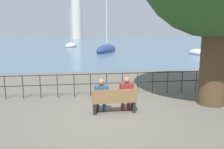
# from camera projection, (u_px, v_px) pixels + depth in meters

# --- Properties ---
(ground_plane) EXTENTS (1000.00, 1000.00, 0.00)m
(ground_plane) POSITION_uv_depth(u_px,v_px,m) (114.00, 112.00, 7.89)
(ground_plane) COLOR #605B51
(harbor_water) EXTENTS (600.00, 300.00, 0.01)m
(harbor_water) POSITION_uv_depth(u_px,v_px,m) (81.00, 38.00, 162.35)
(harbor_water) COLOR slate
(harbor_water) RESTS_ON ground_plane
(park_bench) EXTENTS (1.61, 0.45, 0.90)m
(park_bench) POSITION_uv_depth(u_px,v_px,m) (114.00, 101.00, 7.76)
(park_bench) COLOR brown
(park_bench) RESTS_ON ground_plane
(seated_person_left) EXTENTS (0.50, 0.35, 1.24)m
(seated_person_left) POSITION_uv_depth(u_px,v_px,m) (101.00, 94.00, 7.72)
(seated_person_left) COLOR navy
(seated_person_left) RESTS_ON ground_plane
(seated_person_right) EXTENTS (0.49, 0.35, 1.29)m
(seated_person_right) POSITION_uv_depth(u_px,v_px,m) (126.00, 93.00, 7.84)
(seated_person_right) COLOR maroon
(seated_person_right) RESTS_ON ground_plane
(promenade_railing) EXTENTS (11.73, 0.04, 1.05)m
(promenade_railing) POSITION_uv_depth(u_px,v_px,m) (107.00, 81.00, 9.93)
(promenade_railing) COLOR black
(promenade_railing) RESTS_ON ground_plane
(sailboat_0) EXTENTS (3.18, 6.34, 8.90)m
(sailboat_0) POSITION_uv_depth(u_px,v_px,m) (71.00, 45.00, 49.02)
(sailboat_0) COLOR white
(sailboat_0) RESTS_ON ground_plane
(sailboat_1) EXTENTS (5.19, 8.71, 11.86)m
(sailboat_1) POSITION_uv_depth(u_px,v_px,m) (107.00, 49.00, 35.18)
(sailboat_1) COLOR navy
(sailboat_1) RESTS_ON ground_plane
(sailboat_2) EXTENTS (2.52, 5.25, 12.52)m
(sailboat_2) POSITION_uv_depth(u_px,v_px,m) (201.00, 52.00, 30.01)
(sailboat_2) COLOR silver
(sailboat_2) RESTS_ON ground_plane
(harbor_lighthouse) EXTENTS (6.09, 6.09, 29.76)m
(harbor_lighthouse) POSITION_uv_depth(u_px,v_px,m) (76.00, 15.00, 127.87)
(harbor_lighthouse) COLOR beige
(harbor_lighthouse) RESTS_ON ground_plane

